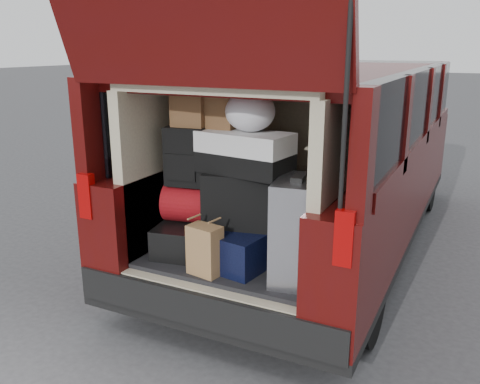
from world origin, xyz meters
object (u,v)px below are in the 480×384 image
Objects in this scene: silver_roller at (298,230)px; kraft_bag at (205,250)px; black_hardshell at (189,236)px; black_soft_case at (243,199)px; twotone_duffel at (245,153)px; red_duffel at (195,203)px; navy_hardshell at (241,244)px; backpack at (187,156)px.

kraft_bag is (-0.55, -0.19, -0.16)m from silver_roller.
black_hardshell is 0.53m from black_soft_case.
kraft_bag reaches higher than black_hardshell.
kraft_bag is at bearing -121.03° from black_soft_case.
twotone_duffel is (0.13, 0.32, 0.59)m from kraft_bag.
kraft_bag is 0.64× the size of black_soft_case.
black_hardshell is 1.26× the size of red_duffel.
navy_hardshell is 1.75× the size of kraft_bag.
silver_roller reaches higher than black_soft_case.
kraft_bag is at bearing -61.42° from red_duffel.
backpack is (-0.41, 0.01, 0.57)m from navy_hardshell.
black_soft_case reaches higher than red_duffel.
black_soft_case is (0.41, 0.04, 0.32)m from black_hardshell.
black_soft_case is 0.49m from backpack.
twotone_duffel is at bearing -5.98° from black_hardshell.
backpack reaches higher than black_soft_case.
black_hardshell is 1.05× the size of black_soft_case.
red_duffel is 0.39m from black_soft_case.
black_hardshell is at bearing 164.94° from silver_roller.
backpack reaches higher than kraft_bag.
black_hardshell is at bearing -170.87° from navy_hardshell.
kraft_bag is 0.44m from black_soft_case.
twotone_duffel reaches higher than navy_hardshell.
navy_hardshell is at bearing -10.27° from backpack.
black_soft_case is (-0.44, 0.14, 0.11)m from silver_roller.
black_hardshell is 0.25m from red_duffel.
twotone_duffel is at bearing -5.44° from backpack.
backpack reaches higher than twotone_duffel.
silver_roller is at bearing -9.62° from twotone_duffel.
silver_roller is 1.07× the size of twotone_duffel.
black_soft_case is (0.38, 0.01, 0.08)m from red_duffel.
kraft_bag is at bearing -102.32° from navy_hardshell.
black_hardshell is 0.93× the size of navy_hardshell.
backpack is at bearing -152.71° from red_duffel.
twotone_duffel is at bearing -10.45° from red_duffel.
black_soft_case reaches higher than navy_hardshell.
silver_roller reaches higher than black_hardshell.
backpack is at bearing 172.71° from black_soft_case.
black_hardshell is 0.42m from kraft_bag.
kraft_bag is at bearing -54.80° from black_hardshell.
red_duffel reaches higher than black_hardshell.
black_soft_case is at bearing -4.87° from backpack.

